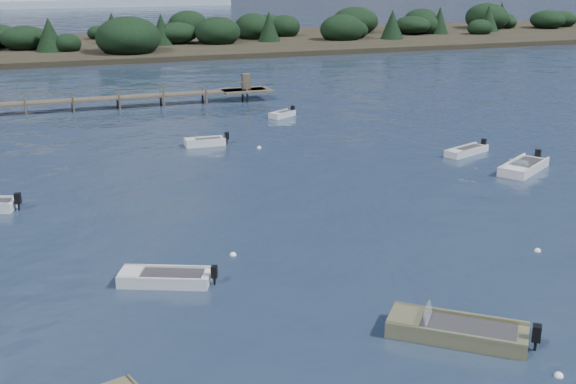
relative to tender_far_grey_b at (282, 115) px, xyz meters
name	(u,v)px	position (x,y,z in m)	size (l,w,h in m)	color
ground	(184,84)	(-4.63, 21.41, -0.15)	(400.00, 400.00, 0.00)	#152132
tender_far_grey_b	(282,115)	(0.00, 0.00, 0.00)	(2.92, 2.29, 1.03)	#B9BEC1
dinghy_extra_a	(466,152)	(8.31, -17.35, 0.00)	(4.22, 2.54, 1.03)	#B9BEC1
tender_far_white	(205,143)	(-9.23, -8.24, 0.02)	(3.43, 1.30, 1.17)	silver
dinghy_mid_white_b	(523,169)	(9.38, -22.59, 0.02)	(5.04, 4.12, 1.29)	silver
dinghy_mid_grey	(165,280)	(-16.81, -32.25, 0.00)	(4.32, 2.94, 1.09)	#B9BEC1
dinghy_near_olive	(456,333)	(-7.40, -40.79, 0.03)	(5.14, 4.70, 1.34)	#6F6D4A
buoy_a	(559,376)	(-5.58, -44.30, -0.15)	(0.32, 0.32, 0.32)	white
buoy_b	(538,251)	(1.02, -34.77, -0.15)	(0.32, 0.32, 0.32)	white
buoy_c	(233,255)	(-13.13, -30.21, -0.15)	(0.32, 0.32, 0.32)	white
buoy_e	(259,148)	(-5.55, -10.44, -0.15)	(0.32, 0.32, 0.32)	white
far_headland	(276,32)	(20.37, 61.41, 1.82)	(190.00, 40.00, 5.80)	black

